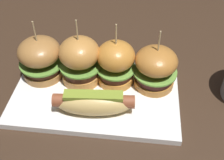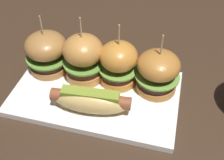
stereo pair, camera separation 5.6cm
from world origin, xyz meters
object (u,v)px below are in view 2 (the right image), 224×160
object	(u,v)px
platter_main	(96,93)
slider_center_right	(118,63)
slider_center_left	(84,58)
slider_far_right	(158,72)
hot_dog	(91,100)
slider_far_left	(47,52)

from	to	relation	value
platter_main	slider_center_right	xyz separation A→B (m)	(0.04, 0.04, 0.06)
slider_center_left	slider_far_right	world-z (taller)	slider_center_left
slider_center_left	slider_far_right	distance (m)	0.16
slider_center_left	slider_center_right	world-z (taller)	slider_center_left
slider_center_right	slider_far_right	size ratio (longest dim) A/B	1.06
hot_dog	slider_far_right	distance (m)	0.15
hot_dog	slider_center_right	xyz separation A→B (m)	(0.03, 0.09, 0.02)
platter_main	slider_center_left	bearing A→B (deg)	134.93
platter_main	slider_far_left	bearing A→B (deg)	160.84
platter_main	slider_far_right	xyz separation A→B (m)	(0.12, 0.04, 0.05)
hot_dog	slider_far_right	xyz separation A→B (m)	(0.12, 0.09, 0.02)
hot_dog	slider_far_left	world-z (taller)	slider_far_left
platter_main	slider_center_left	size ratio (longest dim) A/B	2.31
slider_far_right	slider_center_right	bearing A→B (deg)	178.88
slider_far_left	slider_center_left	size ratio (longest dim) A/B	0.91
platter_main	hot_dog	world-z (taller)	hot_dog
slider_center_right	slider_far_right	distance (m)	0.08
slider_center_left	slider_far_left	bearing A→B (deg)	175.91
slider_far_right	slider_center_left	bearing A→B (deg)	-178.96
slider_center_left	hot_dog	bearing A→B (deg)	-64.42
platter_main	slider_far_left	distance (m)	0.14
slider_far_left	slider_center_right	xyz separation A→B (m)	(0.16, -0.00, 0.00)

